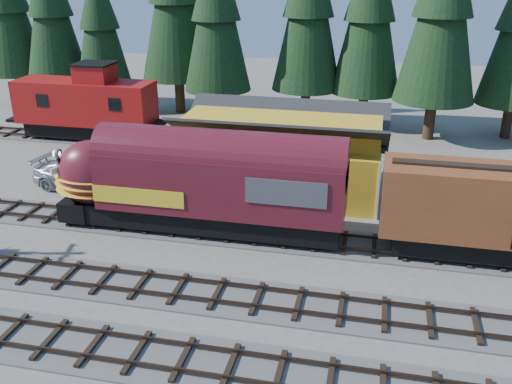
% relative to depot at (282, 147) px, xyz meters
% --- Properties ---
extents(ground, '(120.00, 120.00, 0.00)m').
position_rel_depot_xyz_m(ground, '(0.00, -10.50, -2.96)').
color(ground, '#6B665B').
rests_on(ground, ground).
extents(track_siding, '(68.00, 3.20, 0.33)m').
position_rel_depot_xyz_m(track_siding, '(10.00, -6.50, -2.90)').
color(track_siding, '#4C4947').
rests_on(track_siding, ground).
extents(track_main_south, '(68.00, 3.20, 0.33)m').
position_rel_depot_xyz_m(track_main_south, '(10.00, -12.50, -2.90)').
color(track_main_south, '#4C4947').
rests_on(track_main_south, ground).
extents(track_spur, '(32.00, 3.20, 0.33)m').
position_rel_depot_xyz_m(track_spur, '(-10.00, 7.50, -2.90)').
color(track_spur, '#4C4947').
rests_on(track_spur, ground).
extents(depot, '(12.80, 7.00, 5.30)m').
position_rel_depot_xyz_m(depot, '(0.00, 0.00, 0.00)').
color(depot, gold).
rests_on(depot, ground).
extents(conifer_backdrop, '(80.03, 22.03, 15.64)m').
position_rel_depot_xyz_m(conifer_backdrop, '(6.74, 14.56, 6.71)').
color(conifer_backdrop, black).
rests_on(conifer_backdrop, ground).
extents(locomotive, '(15.99, 3.18, 4.35)m').
position_rel_depot_xyz_m(locomotive, '(-3.73, -6.50, -0.42)').
color(locomotive, black).
rests_on(locomotive, ground).
extents(caboose, '(11.07, 3.21, 5.75)m').
position_rel_depot_xyz_m(caboose, '(-17.12, 7.50, -0.14)').
color(caboose, black).
rests_on(caboose, ground).
extents(pickup_truck_a, '(6.91, 4.96, 1.75)m').
position_rel_depot_xyz_m(pickup_truck_a, '(-7.65, -3.59, -2.09)').
color(pickup_truck_a, black).
rests_on(pickup_truck_a, ground).
extents(pickup_truck_b, '(6.81, 3.71, 1.87)m').
position_rel_depot_xyz_m(pickup_truck_b, '(-12.41, -2.51, -2.03)').
color(pickup_truck_b, '#A4A7AC').
rests_on(pickup_truck_b, ground).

